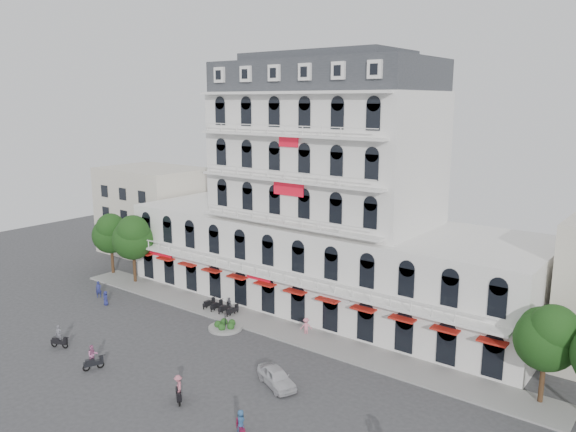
# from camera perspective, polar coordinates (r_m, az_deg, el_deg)

# --- Properties ---
(ground) EXTENTS (120.00, 120.00, 0.00)m
(ground) POSITION_cam_1_polar(r_m,az_deg,el_deg) (48.53, -8.78, -14.33)
(ground) COLOR #38383A
(ground) RESTS_ON ground
(sidewalk) EXTENTS (53.00, 4.00, 0.16)m
(sidewalk) POSITION_cam_1_polar(r_m,az_deg,el_deg) (54.49, -1.83, -11.09)
(sidewalk) COLOR gray
(sidewalk) RESTS_ON ground
(main_building) EXTENTS (45.00, 15.00, 25.80)m
(main_building) POSITION_cam_1_polar(r_m,az_deg,el_deg) (58.56, 3.68, 0.63)
(main_building) COLOR silver
(main_building) RESTS_ON ground
(flank_building_west) EXTENTS (14.00, 10.00, 12.00)m
(flank_building_west) POSITION_cam_1_polar(r_m,az_deg,el_deg) (80.88, -13.47, 0.56)
(flank_building_west) COLOR beige
(flank_building_west) RESTS_ON ground
(traffic_island) EXTENTS (3.20, 3.20, 1.60)m
(traffic_island) POSITION_cam_1_polar(r_m,az_deg,el_deg) (54.20, -6.38, -11.09)
(traffic_island) COLOR gray
(traffic_island) RESTS_ON ground
(parked_scooter_row) EXTENTS (4.40, 1.80, 1.10)m
(parked_scooter_row) POSITION_cam_1_polar(r_m,az_deg,el_deg) (58.33, -6.86, -9.68)
(parked_scooter_row) COLOR black
(parked_scooter_row) RESTS_ON ground
(tree_west_outer) EXTENTS (4.50, 4.48, 7.76)m
(tree_west_outer) POSITION_cam_1_polar(r_m,az_deg,el_deg) (71.97, -17.57, -1.57)
(tree_west_outer) COLOR #382314
(tree_west_outer) RESTS_ON ground
(tree_west_inner) EXTENTS (4.76, 4.76, 8.25)m
(tree_west_inner) POSITION_cam_1_polar(r_m,az_deg,el_deg) (67.64, -15.48, -1.98)
(tree_west_inner) COLOR #382314
(tree_west_inner) RESTS_ON ground
(tree_east_inner) EXTENTS (4.40, 4.37, 7.57)m
(tree_east_inner) POSITION_cam_1_polar(r_m,az_deg,el_deg) (43.60, 24.84, -10.93)
(tree_east_inner) COLOR #382314
(tree_east_inner) RESTS_ON ground
(parked_car) EXTENTS (4.47, 3.24, 1.41)m
(parked_car) POSITION_cam_1_polar(r_m,az_deg,el_deg) (44.02, -1.18, -16.03)
(parked_car) COLOR silver
(parked_car) RESTS_ON ground
(rider_west) EXTENTS (1.61, 0.91, 2.08)m
(rider_west) POSITION_cam_1_polar(r_m,az_deg,el_deg) (53.74, -22.25, -11.38)
(rider_west) COLOR black
(rider_west) RESTS_ON ground
(rider_southwest) EXTENTS (0.90, 1.61, 2.10)m
(rider_southwest) POSITION_cam_1_polar(r_m,az_deg,el_deg) (48.71, -19.22, -13.39)
(rider_southwest) COLOR black
(rider_southwest) RESTS_ON ground
(rider_east) EXTENTS (1.44, 1.17, 1.99)m
(rider_east) POSITION_cam_1_polar(r_m,az_deg,el_deg) (38.13, -4.81, -20.37)
(rider_east) COLOR maroon
(rider_east) RESTS_ON ground
(rider_center) EXTENTS (1.42, 1.19, 2.08)m
(rider_center) POSITION_cam_1_polar(r_m,az_deg,el_deg) (42.47, -11.08, -16.78)
(rider_center) COLOR black
(rider_center) RESTS_ON ground
(pedestrian_left) EXTENTS (0.84, 0.64, 1.52)m
(pedestrian_left) POSITION_cam_1_polar(r_m,az_deg,el_deg) (62.62, -18.03, -7.93)
(pedestrian_left) COLOR navy
(pedestrian_left) RESTS_ON ground
(pedestrian_mid) EXTENTS (0.95, 0.63, 1.50)m
(pedestrian_mid) POSITION_cam_1_polar(r_m,az_deg,el_deg) (58.15, -5.99, -8.94)
(pedestrian_mid) COLOR #56565D
(pedestrian_mid) RESTS_ON ground
(pedestrian_right) EXTENTS (1.23, 1.15, 1.67)m
(pedestrian_right) POSITION_cam_1_polar(r_m,az_deg,el_deg) (52.40, 1.85, -11.16)
(pedestrian_right) COLOR #DC7488
(pedestrian_right) RESTS_ON ground
(pedestrian_far) EXTENTS (0.78, 0.77, 1.82)m
(pedestrian_far) POSITION_cam_1_polar(r_m,az_deg,el_deg) (65.11, -18.68, -7.08)
(pedestrian_far) COLOR navy
(pedestrian_far) RESTS_ON ground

